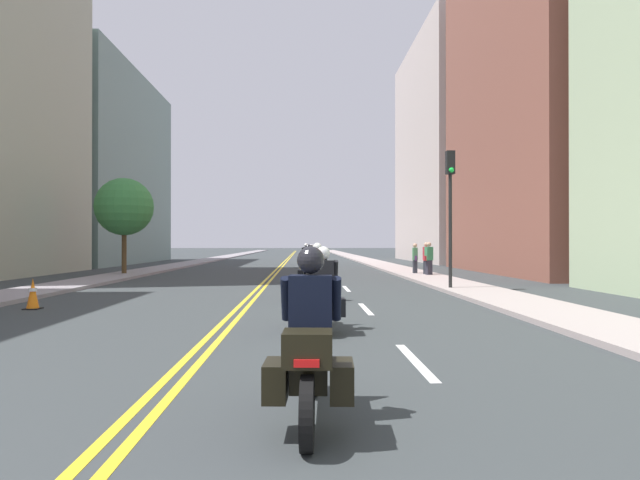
% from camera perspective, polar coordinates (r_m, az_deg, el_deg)
% --- Properties ---
extents(ground_plane, '(264.00, 264.00, 0.00)m').
position_cam_1_polar(ground_plane, '(47.59, -3.68, -2.31)').
color(ground_plane, '#34393B').
extents(sidewalk_left, '(2.18, 144.00, 0.12)m').
position_cam_1_polar(sidewalk_left, '(48.38, -12.39, -2.20)').
color(sidewalk_left, gray).
rests_on(sidewalk_left, ground).
extents(sidewalk_right, '(2.18, 144.00, 0.12)m').
position_cam_1_polar(sidewalk_right, '(47.91, 5.12, -2.22)').
color(sidewalk_right, '#A39592').
rests_on(sidewalk_right, ground).
extents(centreline_yellow_inner, '(0.12, 132.00, 0.01)m').
position_cam_1_polar(centreline_yellow_inner, '(47.59, -3.82, -2.31)').
color(centreline_yellow_inner, yellow).
rests_on(centreline_yellow_inner, ground).
extents(centreline_yellow_outer, '(0.12, 132.00, 0.01)m').
position_cam_1_polar(centreline_yellow_outer, '(47.58, -3.53, -2.31)').
color(centreline_yellow_outer, yellow).
rests_on(centreline_yellow_outer, ground).
extents(lane_dashes_white, '(0.14, 56.40, 0.01)m').
position_cam_1_polar(lane_dashes_white, '(28.62, 1.34, -3.62)').
color(lane_dashes_white, silver).
rests_on(lane_dashes_white, ground).
extents(building_right_1, '(7.64, 15.90, 20.45)m').
position_cam_1_polar(building_right_1, '(33.80, 23.17, 14.40)').
color(building_right_1, brown).
rests_on(building_right_1, ground).
extents(building_left_2, '(6.07, 19.11, 15.42)m').
position_cam_1_polar(building_left_2, '(47.83, -21.68, 6.98)').
color(building_left_2, gray).
rests_on(building_left_2, ground).
extents(building_right_2, '(9.69, 18.92, 19.93)m').
position_cam_1_polar(building_right_2, '(51.83, 15.05, 8.92)').
color(building_right_2, beige).
rests_on(building_right_2, ground).
extents(motorcycle_0, '(0.78, 2.22, 1.62)m').
position_cam_1_polar(motorcycle_0, '(5.08, -1.03, -11.62)').
color(motorcycle_0, black).
rests_on(motorcycle_0, ground).
extents(motorcycle_1, '(0.76, 2.11, 1.59)m').
position_cam_1_polar(motorcycle_1, '(10.25, 0.36, -6.01)').
color(motorcycle_1, black).
rests_on(motorcycle_1, ground).
extents(motorcycle_2, '(0.77, 2.28, 1.66)m').
position_cam_1_polar(motorcycle_2, '(15.34, -0.27, -4.03)').
color(motorcycle_2, black).
rests_on(motorcycle_2, ground).
extents(motorcycle_3, '(0.77, 2.16, 1.60)m').
position_cam_1_polar(motorcycle_3, '(20.51, -1.24, -3.15)').
color(motorcycle_3, black).
rests_on(motorcycle_3, ground).
extents(motorcycle_4, '(0.78, 2.27, 1.57)m').
position_cam_1_polar(motorcycle_4, '(25.70, -0.97, -2.58)').
color(motorcycle_4, black).
rests_on(motorcycle_4, ground).
extents(motorcycle_5, '(0.78, 2.25, 1.58)m').
position_cam_1_polar(motorcycle_5, '(31.38, -0.91, -2.17)').
color(motorcycle_5, black).
rests_on(motorcycle_5, ground).
extents(motorcycle_6, '(0.78, 2.10, 1.64)m').
position_cam_1_polar(motorcycle_6, '(36.54, -1.49, -1.86)').
color(motorcycle_6, black).
rests_on(motorcycle_6, ground).
extents(motorcycle_7, '(0.77, 2.27, 1.57)m').
position_cam_1_polar(motorcycle_7, '(41.76, -1.35, -1.70)').
color(motorcycle_7, black).
rests_on(motorcycle_7, ground).
extents(traffic_cone_1, '(0.37, 0.37, 0.77)m').
position_cam_1_polar(traffic_cone_1, '(15.37, -27.98, -5.03)').
color(traffic_cone_1, black).
rests_on(traffic_cone_1, ground).
extents(traffic_light_near, '(0.28, 0.38, 4.84)m').
position_cam_1_polar(traffic_light_near, '(19.28, 13.55, 4.64)').
color(traffic_light_near, black).
rests_on(traffic_light_near, ground).
extents(pedestrian_0, '(0.50, 0.35, 1.70)m').
position_cam_1_polar(pedestrian_0, '(26.72, 11.37, -1.98)').
color(pedestrian_0, '#2A2935').
rests_on(pedestrian_0, ground).
extents(pedestrian_1, '(0.23, 0.48, 1.64)m').
position_cam_1_polar(pedestrian_1, '(28.08, 9.97, -1.96)').
color(pedestrian_1, '#282C34').
rests_on(pedestrian_1, ground).
extents(pedestrian_2, '(0.39, 0.42, 1.69)m').
position_cam_1_polar(pedestrian_2, '(27.34, 11.12, -1.95)').
color(pedestrian_2, '#282B35').
rests_on(pedestrian_2, ground).
extents(street_tree_1, '(2.91, 2.91, 4.95)m').
position_cam_1_polar(street_tree_1, '(29.25, -19.91, 3.29)').
color(street_tree_1, '#4E3920').
rests_on(street_tree_1, ground).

